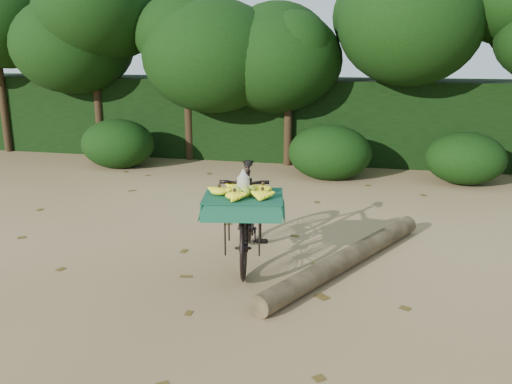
# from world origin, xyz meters

# --- Properties ---
(ground) EXTENTS (80.00, 80.00, 0.00)m
(ground) POSITION_xyz_m (0.00, 0.00, 0.00)
(ground) COLOR tan
(ground) RESTS_ON ground
(vendor_bicycle) EXTENTS (1.03, 2.00, 1.17)m
(vendor_bicycle) POSITION_xyz_m (0.95, -0.23, 0.60)
(vendor_bicycle) COLOR black
(vendor_bicycle) RESTS_ON ground
(fallen_log) EXTENTS (1.68, 2.98, 0.23)m
(fallen_log) POSITION_xyz_m (2.15, -0.17, 0.12)
(fallen_log) COLOR brown
(fallen_log) RESTS_ON ground
(hedge_backdrop) EXTENTS (26.00, 1.80, 1.80)m
(hedge_backdrop) POSITION_xyz_m (0.00, 6.30, 0.90)
(hedge_backdrop) COLOR black
(hedge_backdrop) RESTS_ON ground
(tree_row) EXTENTS (14.50, 2.00, 4.00)m
(tree_row) POSITION_xyz_m (-0.65, 5.50, 2.00)
(tree_row) COLOR black
(tree_row) RESTS_ON ground
(bush_clumps) EXTENTS (8.80, 1.70, 0.90)m
(bush_clumps) POSITION_xyz_m (0.50, 4.30, 0.45)
(bush_clumps) COLOR black
(bush_clumps) RESTS_ON ground
(leaf_litter) EXTENTS (7.00, 7.30, 0.01)m
(leaf_litter) POSITION_xyz_m (0.00, 0.65, 0.01)
(leaf_litter) COLOR #513C15
(leaf_litter) RESTS_ON ground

